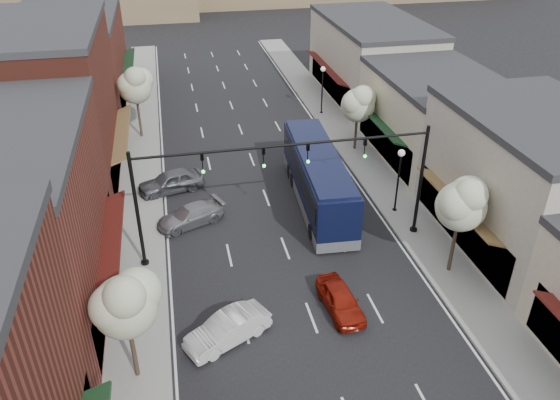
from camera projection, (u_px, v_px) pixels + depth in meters
ground at (323, 347)px, 25.14m from camera, size 160.00×160.00×0.00m
sidewalk_left at (140, 178)px, 39.20m from camera, size 2.80×73.00×0.15m
sidewalk_right at (362, 157)px, 42.20m from camera, size 2.80×73.00×0.15m
curb_left at (160, 176)px, 39.45m from camera, size 0.25×73.00×0.17m
curb_right at (345, 159)px, 41.95m from camera, size 0.25×73.00×0.17m
bldg_left_midfar at (41, 107)px, 36.72m from camera, size 10.14×14.10×10.90m
bldg_left_far at (72, 59)px, 50.85m from camera, size 10.14×18.10×8.40m
bldg_right_midnear at (531, 182)px, 30.67m from camera, size 9.14×12.10×7.90m
bldg_right_midfar at (434, 117)px, 41.16m from camera, size 9.14×12.10×6.40m
bldg_right_far at (370, 59)px, 52.72m from camera, size 9.14×16.10×7.40m
signal_mast_right at (384, 169)px, 30.54m from camera, size 8.22×0.46×7.00m
signal_mast_left at (181, 189)px, 28.54m from camera, size 8.22×0.46×7.00m
tree_right_near at (463, 202)px, 27.70m from camera, size 2.85×2.65×5.95m
tree_right_far at (359, 103)px, 41.42m from camera, size 2.85×2.65×5.43m
tree_left_near at (125, 303)px, 21.48m from camera, size 2.85×2.65×5.69m
tree_left_far at (135, 84)px, 43.21m from camera, size 2.85×2.65×6.13m
lamp_post_near at (399, 171)px, 33.86m from camera, size 0.44×0.44×4.44m
lamp_post_far at (322, 82)px, 48.62m from camera, size 0.44×0.44×4.44m
coach_bus at (318, 178)px, 35.42m from camera, size 3.30×12.05×3.64m
red_hatchback at (340, 300)px, 27.01m from camera, size 1.86×3.91×1.29m
parked_car_b at (228, 329)px, 25.18m from camera, size 4.35×3.16×1.37m
parked_car_c at (190, 216)px, 33.81m from camera, size 4.63×3.22×1.24m
parked_car_d at (171, 181)px, 37.36m from camera, size 4.80×2.95×1.53m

